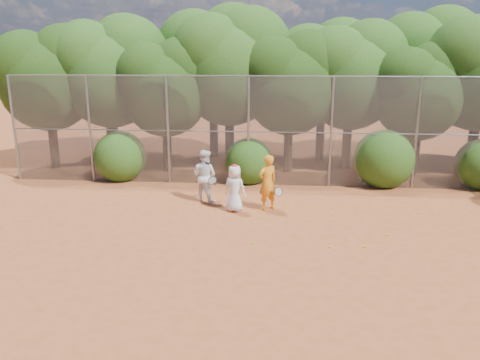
# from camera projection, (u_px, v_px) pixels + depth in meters

# --- Properties ---
(ground) EXTENTS (80.00, 80.00, 0.00)m
(ground) POSITION_uv_depth(u_px,v_px,m) (271.00, 248.00, 11.78)
(ground) COLOR #9E4A23
(ground) RESTS_ON ground
(fence_back) EXTENTS (20.05, 0.09, 4.03)m
(fence_back) POSITION_uv_depth(u_px,v_px,m) (272.00, 131.00, 17.03)
(fence_back) COLOR gray
(fence_back) RESTS_ON ground
(tree_0) EXTENTS (4.38, 3.81, 6.00)m
(tree_0) POSITION_uv_depth(u_px,v_px,m) (48.00, 75.00, 19.30)
(tree_0) COLOR black
(tree_0) RESTS_ON ground
(tree_1) EXTENTS (4.64, 4.03, 6.35)m
(tree_1) POSITION_uv_depth(u_px,v_px,m) (111.00, 69.00, 19.51)
(tree_1) COLOR black
(tree_1) RESTS_ON ground
(tree_2) EXTENTS (3.99, 3.47, 5.47)m
(tree_2) POSITION_uv_depth(u_px,v_px,m) (166.00, 84.00, 18.77)
(tree_2) COLOR black
(tree_2) RESTS_ON ground
(tree_3) EXTENTS (4.89, 4.26, 6.70)m
(tree_3) POSITION_uv_depth(u_px,v_px,m) (231.00, 63.00, 19.32)
(tree_3) COLOR black
(tree_3) RESTS_ON ground
(tree_4) EXTENTS (4.19, 3.64, 5.73)m
(tree_4) POSITION_uv_depth(u_px,v_px,m) (291.00, 80.00, 18.69)
(tree_4) COLOR black
(tree_4) RESTS_ON ground
(tree_5) EXTENTS (4.51, 3.92, 6.17)m
(tree_5) POSITION_uv_depth(u_px,v_px,m) (352.00, 72.00, 19.18)
(tree_5) COLOR black
(tree_5) RESTS_ON ground
(tree_6) EXTENTS (3.86, 3.36, 5.29)m
(tree_6) POSITION_uv_depth(u_px,v_px,m) (420.00, 88.00, 18.15)
(tree_6) COLOR black
(tree_6) RESTS_ON ground
(tree_9) EXTENTS (4.83, 4.20, 6.62)m
(tree_9) POSITION_uv_depth(u_px,v_px,m) (107.00, 63.00, 21.76)
(tree_9) COLOR black
(tree_9) RESTS_ON ground
(tree_10) EXTENTS (5.15, 4.48, 7.06)m
(tree_10) POSITION_uv_depth(u_px,v_px,m) (214.00, 57.00, 21.46)
(tree_10) COLOR black
(tree_10) RESTS_ON ground
(tree_11) EXTENTS (4.64, 4.03, 6.35)m
(tree_11) POSITION_uv_depth(u_px,v_px,m) (324.00, 68.00, 20.77)
(tree_11) COLOR black
(tree_11) RESTS_ON ground
(tree_12) EXTENTS (5.02, 4.37, 6.88)m
(tree_12) POSITION_uv_depth(u_px,v_px,m) (425.00, 60.00, 20.88)
(tree_12) COLOR black
(tree_12) RESTS_ON ground
(bush_0) EXTENTS (2.00, 2.00, 2.00)m
(bush_0) POSITION_uv_depth(u_px,v_px,m) (120.00, 154.00, 18.09)
(bush_0) COLOR #224812
(bush_0) RESTS_ON ground
(bush_1) EXTENTS (1.80, 1.80, 1.80)m
(bush_1) POSITION_uv_depth(u_px,v_px,m) (249.00, 159.00, 17.70)
(bush_1) COLOR #224812
(bush_1) RESTS_ON ground
(bush_2) EXTENTS (2.20, 2.20, 2.20)m
(bush_2) POSITION_uv_depth(u_px,v_px,m) (384.00, 157.00, 17.22)
(bush_2) COLOR #224812
(bush_2) RESTS_ON ground
(player_yellow) EXTENTS (0.89, 0.71, 1.76)m
(player_yellow) POSITION_uv_depth(u_px,v_px,m) (268.00, 183.00, 14.54)
(player_yellow) COLOR orange
(player_yellow) RESTS_ON ground
(player_teen) EXTENTS (0.85, 0.71, 1.50)m
(player_teen) POSITION_uv_depth(u_px,v_px,m) (235.00, 188.00, 14.41)
(player_teen) COLOR white
(player_teen) RESTS_ON ground
(player_white) EXTENTS (1.04, 0.95, 1.74)m
(player_white) POSITION_uv_depth(u_px,v_px,m) (205.00, 176.00, 15.40)
(player_white) COLOR white
(player_white) RESTS_ON ground
(ball_0) EXTENTS (0.07, 0.07, 0.07)m
(ball_0) POSITION_uv_depth(u_px,v_px,m) (365.00, 247.00, 11.81)
(ball_0) COLOR #BAD627
(ball_0) RESTS_ON ground
(ball_1) EXTENTS (0.07, 0.07, 0.07)m
(ball_1) POSITION_uv_depth(u_px,v_px,m) (332.00, 213.00, 14.31)
(ball_1) COLOR #BAD627
(ball_1) RESTS_ON ground
(ball_2) EXTENTS (0.07, 0.07, 0.07)m
(ball_2) POSITION_uv_depth(u_px,v_px,m) (330.00, 247.00, 11.80)
(ball_2) COLOR #BAD627
(ball_2) RESTS_ON ground
(ball_3) EXTENTS (0.07, 0.07, 0.07)m
(ball_3) POSITION_uv_depth(u_px,v_px,m) (388.00, 235.00, 12.60)
(ball_3) COLOR #BAD627
(ball_3) RESTS_ON ground
(ball_4) EXTENTS (0.07, 0.07, 0.07)m
(ball_4) POSITION_uv_depth(u_px,v_px,m) (253.00, 243.00, 12.05)
(ball_4) COLOR #BAD627
(ball_4) RESTS_ON ground
(ball_5) EXTENTS (0.07, 0.07, 0.07)m
(ball_5) POSITION_uv_depth(u_px,v_px,m) (419.00, 213.00, 14.29)
(ball_5) COLOR #BAD627
(ball_5) RESTS_ON ground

